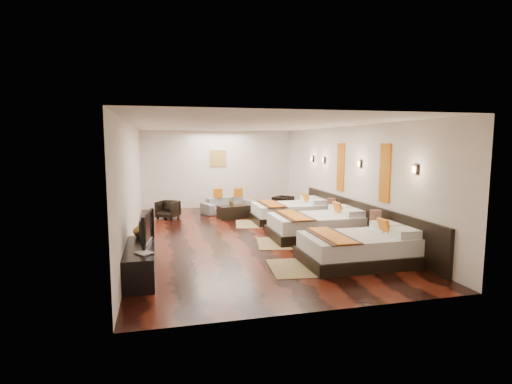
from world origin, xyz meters
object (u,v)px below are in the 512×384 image
object	(u,v)px
figurine	(141,229)
armchair_left	(168,210)
bed_mid	(318,226)
armchair_right	(283,204)
table_plant	(232,201)
bed_near	(360,248)
tv_console	(140,262)
tv	(142,229)
bed_far	(291,212)
coffee_table	(234,212)
book	(138,254)
sofa	(228,205)
nightstand_b	(331,218)
nightstand_a	(375,236)

from	to	relation	value
figurine	armchair_left	world-z (taller)	figurine
bed_mid	armchair_right	xyz separation A→B (m)	(0.30, 3.79, -0.03)
table_plant	bed_near	bearing A→B (deg)	-73.21
tv_console	armchair_right	distance (m)	7.33
figurine	table_plant	world-z (taller)	figurine
bed_near	tv	distance (m)	4.20
bed_far	coffee_table	xyz separation A→B (m)	(-1.55, 0.99, -0.09)
armchair_left	bed_mid	bearing A→B (deg)	-13.34
book	sofa	world-z (taller)	book
figurine	table_plant	size ratio (longest dim) A/B	1.20
bed_mid	armchair_right	bearing A→B (deg)	85.47
tv_console	tv	world-z (taller)	tv
bed_near	tv	xyz separation A→B (m)	(-4.15, 0.30, 0.55)
nightstand_b	figurine	distance (m)	5.40
bed_far	armchair_left	world-z (taller)	bed_far
nightstand_a	figurine	distance (m)	4.96
bed_near	bed_mid	size ratio (longest dim) A/B	0.97
nightstand_a	sofa	xyz separation A→B (m)	(-2.29, 5.56, -0.06)
bed_mid	nightstand_a	distance (m)	1.59
armchair_left	sofa	bearing A→B (deg)	48.60
bed_far	book	world-z (taller)	bed_far
armchair_right	table_plant	xyz separation A→B (m)	(-1.91, -0.60, 0.26)
armchair_right	coffee_table	world-z (taller)	armchair_right
book	nightstand_a	bearing A→B (deg)	12.82
book	armchair_left	size ratio (longest dim) A/B	0.47
bed_far	table_plant	distance (m)	1.94
nightstand_a	armchair_right	xyz separation A→B (m)	(-0.45, 5.19, -0.04)
sofa	bed_near	bearing A→B (deg)	-96.76
table_plant	sofa	bearing A→B (deg)	86.35
tv_console	figurine	xyz separation A→B (m)	(0.00, 0.75, 0.43)
figurine	sofa	xyz separation A→B (m)	(2.65, 5.41, -0.45)
nightstand_b	armchair_right	world-z (taller)	nightstand_b
book	bed_near	bearing A→B (deg)	5.26
armchair_left	armchair_right	distance (m)	3.89
tv_console	coffee_table	xyz separation A→B (m)	(2.65, 5.11, -0.08)
coffee_table	tv_console	bearing A→B (deg)	-117.46
bed_near	coffee_table	bearing A→B (deg)	106.40
bed_mid	nightstand_a	bearing A→B (deg)	-61.97
nightstand_a	coffee_table	bearing A→B (deg)	116.92
tv_console	book	xyz separation A→B (m)	(0.00, -0.53, 0.29)
armchair_right	table_plant	distance (m)	2.02
sofa	table_plant	world-z (taller)	table_plant
bed_far	table_plant	world-z (taller)	bed_far
nightstand_b	armchair_left	xyz separation A→B (m)	(-4.32, 2.64, -0.02)
armchair_right	figurine	bearing A→B (deg)	-177.79
coffee_table	figurine	bearing A→B (deg)	-121.34
book	bed_far	bearing A→B (deg)	47.93
coffee_table	armchair_right	bearing A→B (deg)	20.18
tv_console	figurine	bearing A→B (deg)	90.00
nightstand_a	table_plant	bearing A→B (deg)	117.16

